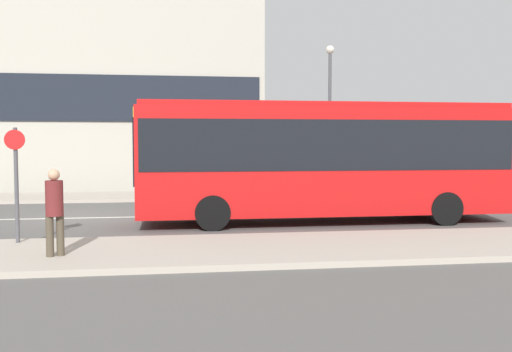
{
  "coord_description": "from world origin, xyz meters",
  "views": [
    {
      "loc": [
        2.9,
        -18.31,
        2.39
      ],
      "look_at": [
        5.35,
        -1.66,
        1.37
      ],
      "focal_mm": 40.0,
      "sensor_mm": 36.0,
      "label": 1
    }
  ],
  "objects": [
    {
      "name": "sidewalk_far",
      "position": [
        0.0,
        6.25,
        0.07
      ],
      "size": [
        44.0,
        3.5,
        0.13
      ],
      "color": "#B2A899",
      "rests_on": "ground_plane"
    },
    {
      "name": "street_lamp",
      "position": [
        9.65,
        5.64,
        4.06
      ],
      "size": [
        0.36,
        0.36,
        6.37
      ],
      "color": "#4C4C51",
      "rests_on": "sidewalk_far"
    },
    {
      "name": "ground_plane",
      "position": [
        0.0,
        0.0,
        0.0
      ],
      "size": [
        120.0,
        120.0,
        0.0
      ],
      "primitive_type": "plane",
      "color": "#595654"
    },
    {
      "name": "pedestrian_near_stop",
      "position": [
        0.6,
        -6.71,
        1.11
      ],
      "size": [
        0.34,
        0.34,
        1.72
      ],
      "rotation": [
        0.0,
        0.0,
        3.54
      ],
      "color": "#4C4233",
      "rests_on": "sidewalk_near"
    },
    {
      "name": "apartment_block_left_tower",
      "position": [
        0.57,
        12.24,
        8.06
      ],
      "size": [
        13.74,
        5.56,
        16.13
      ],
      "color": "#B7B2A3",
      "rests_on": "ground_plane"
    },
    {
      "name": "lane_centerline",
      "position": [
        0.0,
        0.0,
        0.0
      ],
      "size": [
        41.8,
        0.16,
        0.01
      ],
      "color": "silver",
      "rests_on": "ground_plane"
    },
    {
      "name": "sidewalk_near",
      "position": [
        0.0,
        -6.25,
        0.07
      ],
      "size": [
        44.0,
        3.5,
        0.13
      ],
      "color": "#B2A899",
      "rests_on": "ground_plane"
    },
    {
      "name": "city_bus",
      "position": [
        7.28,
        -1.96,
        2.01
      ],
      "size": [
        10.77,
        2.58,
        3.5
      ],
      "rotation": [
        0.0,
        0.0,
        0.01
      ],
      "color": "red",
      "rests_on": "ground_plane"
    },
    {
      "name": "bus_stop_sign",
      "position": [
        -0.54,
        -5.02,
        1.64
      ],
      "size": [
        0.44,
        0.12,
        2.57
      ],
      "color": "#4C4C51",
      "rests_on": "sidewalk_near"
    },
    {
      "name": "parked_car_0",
      "position": [
        11.87,
        3.52,
        0.62
      ],
      "size": [
        4.29,
        1.78,
        1.29
      ],
      "color": "#4C5156",
      "rests_on": "ground_plane"
    }
  ]
}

